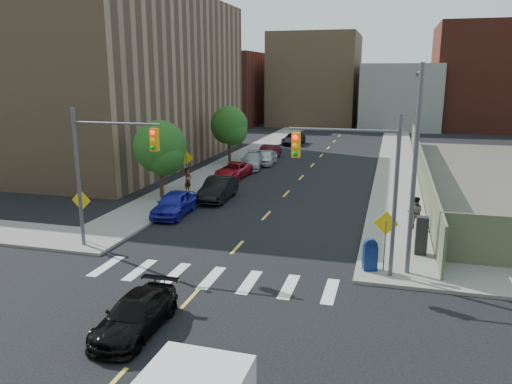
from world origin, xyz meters
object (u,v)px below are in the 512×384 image
Objects in this scene: mailbox at (370,255)px; pedestrian_west at (188,180)px; pedestrian_east at (415,213)px; parked_car_silver at (252,161)px; parked_car_black at (218,189)px; parked_car_grey at (293,139)px; parked_car_white at (266,157)px; payphone at (421,236)px; parked_car_red at (234,170)px; parked_car_blue at (174,204)px; parked_car_maroon at (269,152)px; black_sedan at (135,315)px.

pedestrian_west is at bearing 123.79° from mailbox.
parked_car_silver is at bearing -49.29° from pedestrian_east.
parked_car_black is 2.60× the size of pedestrian_west.
parked_car_white is at bearing -88.98° from parked_car_grey.
payphone is at bearing 33.93° from mailbox.
payphone is at bearing -60.65° from parked_car_white.
parked_car_black is 7.61m from parked_car_red.
parked_car_blue is 3.07× the size of mailbox.
pedestrian_west is at bearing -90.93° from parked_car_maroon.
parked_car_blue is 2.43× the size of pedestrian_east.
payphone is at bearing -16.45° from parked_car_blue.
black_sedan is (4.32, -29.84, -0.10)m from parked_car_silver.
parked_car_red is 21.09m from parked_car_grey.
parked_car_silver is at bearing -109.47° from parked_car_white.
payphone is (13.97, -19.87, 0.37)m from parked_car_silver.
parked_car_silver is 1.16× the size of black_sedan.
parked_car_red is 6.79m from pedestrian_west.
parked_car_red is 0.92× the size of parked_car_grey.
parked_car_blue is 33.00m from parked_car_grey.
pedestrian_west is at bearing 160.62° from parked_car_black.
parked_car_maroon is 2.98× the size of mailbox.
parked_car_silver is 2.70× the size of pedestrian_east.
parked_car_black is at bearing -82.08° from parked_car_maroon.
parked_car_maroon is at bearing 85.85° from parked_car_blue.
pedestrian_east is (9.50, 14.15, 0.44)m from black_sedan.
parked_car_red is at bearing -100.13° from parked_car_silver.
black_sedan is 13.89m from payphone.
mailbox is at bearing -62.14° from parked_car_maroon.
pedestrian_east reaches higher than black_sedan.
pedestrian_east is (13.24, -32.32, 0.36)m from parked_car_grey.
pedestrian_east is at bearing 55.82° from black_sedan.
parked_car_maroon reaches higher than parked_car_white.
mailbox is (7.41, 7.33, 0.23)m from black_sedan.
parked_car_silver is (0.38, 16.36, -0.04)m from parked_car_blue.
parked_car_red is 2.52× the size of pedestrian_west.
parked_car_red is 21.08m from payphone.
parked_car_grey is 27.81m from pedestrian_west.
parked_car_grey is 2.75× the size of pedestrian_west.
parked_car_blue is 13.59m from mailbox.
parked_car_maroon is (0.56, 21.92, -0.05)m from parked_car_blue.
parked_car_black is 1.12× the size of black_sedan.
parked_car_white is at bearing -54.71° from pedestrian_east.
parked_car_maroon is 28.93m from payphone.
pedestrian_east is (13.82, -15.69, 0.35)m from parked_car_silver.
parked_car_maroon is at bearing 91.05° from parked_car_black.
parked_car_silver reaches higher than parked_car_red.
parked_car_maroon is at bearing -91.79° from parked_car_grey.
parked_car_black is at bearing -98.02° from pedestrian_west.
parked_car_blue is 0.90× the size of parked_car_silver.
parked_car_black is 28.56m from parked_car_grey.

